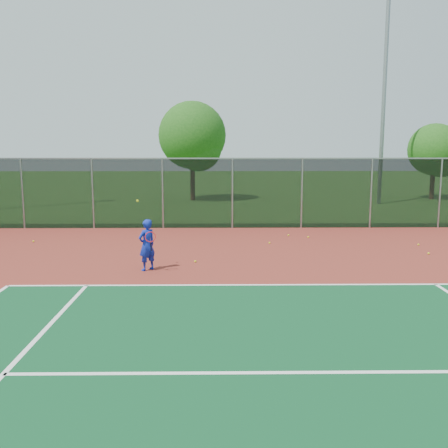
{
  "coord_description": "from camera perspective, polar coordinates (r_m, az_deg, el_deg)",
  "views": [
    {
      "loc": [
        -3.63,
        -9.39,
        3.59
      ],
      "look_at": [
        -3.45,
        5.0,
        1.3
      ],
      "focal_mm": 40.0,
      "sensor_mm": 36.0,
      "label": 1
    }
  ],
  "objects": [
    {
      "name": "tennis_player",
      "position": [
        14.43,
        -8.8,
        -2.36
      ],
      "size": [
        0.63,
        0.73,
        2.04
      ],
      "color": "#1124A3",
      "rests_on": "court_apron"
    },
    {
      "name": "practice_ball_0",
      "position": [
        18.26,
        5.23,
        -2.16
      ],
      "size": [
        0.07,
        0.07,
        0.07
      ],
      "primitive_type": "sphere",
      "color": "yellow",
      "rests_on": "court_apron"
    },
    {
      "name": "tree_back_left",
      "position": [
        32.5,
        -3.49,
        9.74
      ],
      "size": [
        4.34,
        4.34,
        6.37
      ],
      "color": "#351F13",
      "rests_on": "ground"
    },
    {
      "name": "ground",
      "position": [
        10.69,
        19.56,
        -11.12
      ],
      "size": [
        120.0,
        120.0,
        0.0
      ],
      "primitive_type": "plane",
      "color": "#2A601B",
      "rests_on": "ground"
    },
    {
      "name": "practice_ball_7",
      "position": [
        19.62,
        9.6,
        -1.47
      ],
      "size": [
        0.07,
        0.07,
        0.07
      ],
      "primitive_type": "sphere",
      "color": "yellow",
      "rests_on": "court_apron"
    },
    {
      "name": "practice_ball_2",
      "position": [
        19.9,
        7.38,
        -1.27
      ],
      "size": [
        0.07,
        0.07,
        0.07
      ],
      "primitive_type": "sphere",
      "color": "yellow",
      "rests_on": "court_apron"
    },
    {
      "name": "practice_ball_6",
      "position": [
        19.19,
        21.34,
        -2.21
      ],
      "size": [
        0.07,
        0.07,
        0.07
      ],
      "primitive_type": "sphere",
      "color": "yellow",
      "rests_on": "court_apron"
    },
    {
      "name": "tree_back_mid",
      "position": [
        35.93,
        23.09,
        7.59
      ],
      "size": [
        3.4,
        3.4,
        5.0
      ],
      "color": "#351F13",
      "rests_on": "ground"
    },
    {
      "name": "practice_ball_5",
      "position": [
        15.36,
        -3.31,
        -4.28
      ],
      "size": [
        0.07,
        0.07,
        0.07
      ],
      "primitive_type": "sphere",
      "color": "yellow",
      "rests_on": "court_apron"
    },
    {
      "name": "court_apron",
      "position": [
        12.48,
        16.38,
        -8.0
      ],
      "size": [
        30.0,
        20.0,
        0.02
      ],
      "primitive_type": "cube",
      "color": "maroon",
      "rests_on": "ground"
    },
    {
      "name": "floodlight_n",
      "position": [
        32.23,
        17.88,
        15.13
      ],
      "size": [
        0.9,
        0.4,
        12.94
      ],
      "color": "gray",
      "rests_on": "ground"
    },
    {
      "name": "fence_back",
      "position": [
        21.79,
        8.89,
        3.59
      ],
      "size": [
        30.0,
        0.06,
        3.03
      ],
      "color": "black",
      "rests_on": "court_apron"
    },
    {
      "name": "practice_ball_3",
      "position": [
        19.79,
        -20.94,
        -1.86
      ],
      "size": [
        0.07,
        0.07,
        0.07
      ],
      "primitive_type": "sphere",
      "color": "yellow",
      "rests_on": "court_apron"
    },
    {
      "name": "practice_ball_1",
      "position": [
        17.77,
        22.34,
        -3.12
      ],
      "size": [
        0.07,
        0.07,
        0.07
      ],
      "primitive_type": "sphere",
      "color": "yellow",
      "rests_on": "court_apron"
    }
  ]
}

